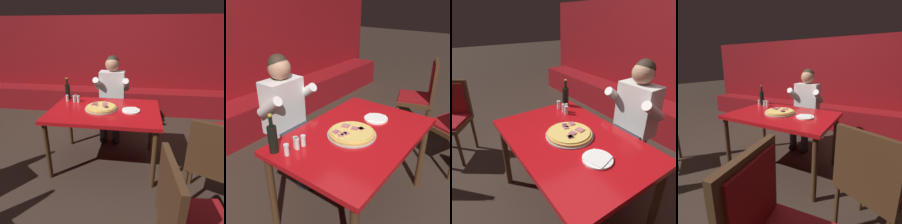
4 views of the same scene
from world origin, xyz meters
The scene contains 13 objects.
ground_plane centered at (0.00, 0.00, 0.00)m, with size 24.00×24.00×0.00m, color #33261E.
booth_wall_panel centered at (0.00, 2.18, 0.95)m, with size 6.80×0.16×1.90m, color maroon.
booth_bench centered at (0.00, 1.86, 0.23)m, with size 6.46×0.48×0.46m, color maroon.
main_dining_table centered at (0.00, 0.00, 0.66)m, with size 1.29×0.88×0.74m.
pizza centered at (-0.04, 0.01, 0.76)m, with size 0.39×0.39×0.05m.
plate_white_paper centered at (0.32, -0.01, 0.75)m, with size 0.21×0.21×0.02m.
beer_bottle centered at (-0.56, 0.32, 0.85)m, with size 0.07×0.07×0.29m.
shaker_oregano centered at (-0.53, 0.22, 0.78)m, with size 0.04×0.04×0.09m.
shaker_red_pepper_flakes centered at (-0.43, 0.24, 0.78)m, with size 0.04×0.04×0.09m.
shaker_parmesan centered at (-0.44, 0.22, 0.78)m, with size 0.04×0.04×0.09m.
shaker_black_pepper centered at (-0.38, 0.21, 0.78)m, with size 0.04×0.04×0.09m.
diner_seated_blue_shirt centered at (-0.02, 0.74, 0.71)m, with size 0.53×0.53×1.27m.
dining_chair_near_left centered at (1.09, -0.59, 0.56)m, with size 0.58×0.58×0.94m.
Camera 4 is at (1.09, -1.79, 1.33)m, focal length 28.00 mm.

